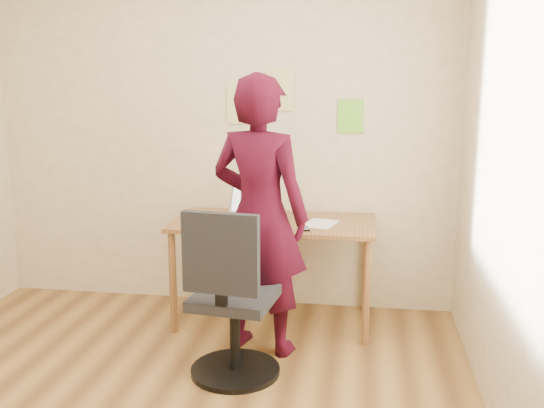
% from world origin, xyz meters
% --- Properties ---
extents(room, '(3.58, 3.58, 2.78)m').
position_xyz_m(room, '(0.00, 0.00, 1.35)').
color(room, brown).
rests_on(room, ground).
extents(desk, '(1.40, 0.70, 0.74)m').
position_xyz_m(desk, '(0.46, 1.38, 0.65)').
color(desk, brown).
rests_on(desk, ground).
extents(laptop, '(0.45, 0.43, 0.26)m').
position_xyz_m(laptop, '(0.26, 1.36, 0.79)').
color(laptop, '#ABAAB1').
rests_on(laptop, desk).
extents(paper_sheet, '(0.26, 0.32, 0.00)m').
position_xyz_m(paper_sheet, '(0.79, 1.35, 0.74)').
color(paper_sheet, white).
rests_on(paper_sheet, desk).
extents(phone, '(0.09, 0.13, 0.01)m').
position_xyz_m(phone, '(0.69, 1.17, 0.74)').
color(phone, black).
rests_on(phone, desk).
extents(wall_note_left, '(0.21, 0.00, 0.30)m').
position_xyz_m(wall_note_left, '(0.16, 1.74, 1.54)').
color(wall_note_left, '#D4CF7E').
rests_on(wall_note_left, room).
extents(wall_note_mid, '(0.21, 0.00, 0.30)m').
position_xyz_m(wall_note_mid, '(0.45, 1.74, 1.63)').
color(wall_note_mid, '#D4CF7E').
rests_on(wall_note_mid, room).
extents(wall_note_right, '(0.18, 0.00, 0.24)m').
position_xyz_m(wall_note_right, '(0.96, 1.74, 1.45)').
color(wall_note_right, '#73D22F').
rests_on(wall_note_right, room).
extents(office_chair, '(0.53, 0.53, 1.02)m').
position_xyz_m(office_chair, '(0.34, 0.49, 0.44)').
color(office_chair, black).
rests_on(office_chair, ground).
extents(person, '(0.73, 0.58, 1.75)m').
position_xyz_m(person, '(0.44, 0.93, 0.88)').
color(person, '#360716').
rests_on(person, ground).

